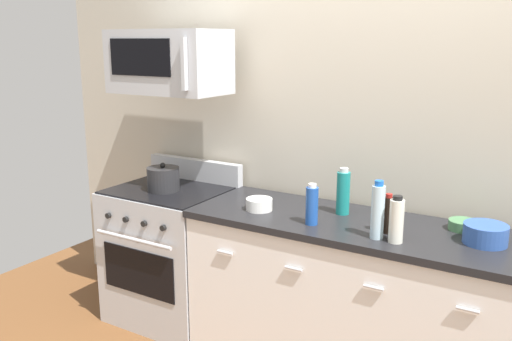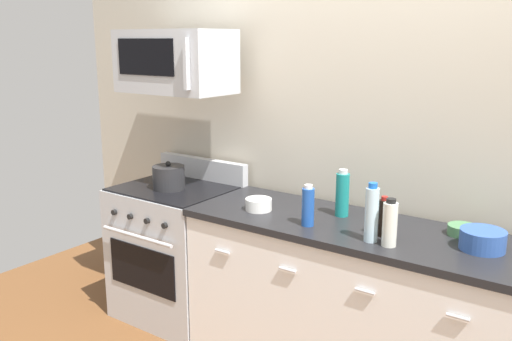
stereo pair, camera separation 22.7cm
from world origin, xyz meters
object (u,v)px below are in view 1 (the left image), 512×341
bottle_water_clear (378,211)px  bowl_green_glaze (463,225)px  stockpot (163,179)px  range_oven (171,253)px  bottle_soda_blue (312,205)px  bowl_blue_mixing (486,234)px  bottle_vinegar_white (396,220)px  microwave (169,62)px  bottle_sparkling_teal (343,192)px  bowl_white_ceramic (259,204)px  bottle_soy_sauce_dark (388,215)px

bottle_water_clear → bowl_green_glaze: bearing=45.6°
stockpot → range_oven: bearing=90.0°
bottle_soda_blue → bowl_blue_mixing: bottle_soda_blue is taller
range_oven → bottle_vinegar_white: (1.59, -0.19, 0.56)m
stockpot → bottle_soda_blue: bearing=-5.2°
microwave → bottle_sparkling_teal: (1.19, 0.06, -0.70)m
bowl_blue_mixing → bowl_green_glaze: (-0.13, 0.15, -0.02)m
bottle_soda_blue → bottle_vinegar_white: (0.47, -0.03, 0.01)m
bowl_green_glaze → bowl_white_ceramic: bearing=-166.7°
microwave → bowl_blue_mixing: (1.97, -0.02, -0.78)m
bottle_sparkling_teal → bowl_blue_mixing: 0.78m
bottle_sparkling_teal → bottle_soy_sauce_dark: bearing=-29.4°
range_oven → bowl_blue_mixing: 2.03m
bottle_water_clear → bottle_soda_blue: (-0.37, 0.03, -0.03)m
bottle_vinegar_white → stockpot: bottle_vinegar_white is taller
bottle_sparkling_teal → microwave: bearing=-177.3°
microwave → bottle_vinegar_white: bearing=-8.3°
bottle_sparkling_teal → bowl_blue_mixing: size_ratio=1.27×
range_oven → bottle_soda_blue: (1.12, -0.15, 0.56)m
microwave → bottle_vinegar_white: microwave is taller
microwave → bottle_soy_sauce_dark: size_ratio=3.57×
bottle_sparkling_teal → bowl_blue_mixing: bottle_sparkling_teal is taller
bowl_blue_mixing → bowl_white_ceramic: (-1.22, -0.11, -0.01)m
bottle_soda_blue → bowl_green_glaze: 0.79m
bottle_soda_blue → range_oven: bearing=172.1°
stockpot → bowl_green_glaze: bearing=7.0°
range_oven → bowl_green_glaze: bearing=5.4°
bowl_green_glaze → microwave: bearing=-176.0°
bottle_soda_blue → microwave: bearing=169.9°
bottle_soda_blue → bowl_blue_mixing: (0.85, 0.18, -0.06)m
microwave → bowl_green_glaze: (1.83, 0.13, -0.80)m
bottle_water_clear → bowl_green_glaze: size_ratio=2.01×
bowl_green_glaze → bottle_water_clear: bearing=-134.4°
bottle_water_clear → bottle_soda_blue: size_ratio=1.32×
bottle_soda_blue → bottle_sparkling_teal: 0.27m
bottle_water_clear → bowl_blue_mixing: (0.48, 0.20, -0.09)m
microwave → bottle_soy_sauce_dark: microwave is taller
range_oven → bowl_white_ceramic: (0.75, -0.08, 0.49)m
bottle_water_clear → bottle_sparkling_teal: bottle_water_clear is taller
bottle_soda_blue → stockpot: size_ratio=1.06×
range_oven → bowl_blue_mixing: bearing=0.6°
bowl_blue_mixing → bowl_green_glaze: bowl_blue_mixing is taller
range_oven → bottle_water_clear: 1.61m
bottle_soy_sauce_dark → bowl_green_glaze: (0.32, 0.25, -0.07)m
bottle_water_clear → stockpot: (-1.49, 0.13, -0.06)m
bottle_soda_blue → bowl_blue_mixing: 0.87m
bottle_water_clear → bowl_green_glaze: (0.34, 0.35, -0.11)m
stockpot → bottle_vinegar_white: bearing=-4.8°
bottle_soy_sauce_dark → bowl_green_glaze: bottle_soy_sauce_dark is taller
bowl_blue_mixing → bowl_green_glaze: bearing=131.3°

